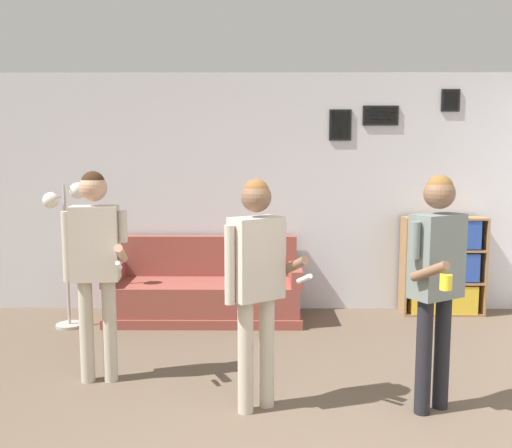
{
  "coord_description": "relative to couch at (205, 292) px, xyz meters",
  "views": [
    {
      "loc": [
        -0.3,
        -2.32,
        1.82
      ],
      "look_at": [
        -0.33,
        2.09,
        1.26
      ],
      "focal_mm": 40.0,
      "sensor_mm": 36.0,
      "label": 1
    }
  ],
  "objects": [
    {
      "name": "floor_lamp",
      "position": [
        -1.4,
        -0.33,
        0.78
      ],
      "size": [
        0.45,
        0.28,
        1.51
      ],
      "color": "#ADA89E",
      "rests_on": "ground_plane"
    },
    {
      "name": "wall_back",
      "position": [
        0.91,
        0.42,
        1.07
      ],
      "size": [
        8.12,
        0.08,
        2.7
      ],
      "color": "silver",
      "rests_on": "ground_plane"
    },
    {
      "name": "person_player_foreground_center",
      "position": [
        0.58,
        -2.25,
        0.71
      ],
      "size": [
        0.6,
        0.37,
        1.64
      ],
      "color": "#B7AD99",
      "rests_on": "ground_plane"
    },
    {
      "name": "person_player_foreground_left",
      "position": [
        -0.68,
        -1.76,
        0.74
      ],
      "size": [
        0.52,
        0.44,
        1.67
      ],
      "color": "#B7AD99",
      "rests_on": "ground_plane"
    },
    {
      "name": "person_watcher_holding_cup",
      "position": [
        1.82,
        -2.26,
        0.74
      ],
      "size": [
        0.44,
        0.56,
        1.67
      ],
      "color": "black",
      "rests_on": "ground_plane"
    },
    {
      "name": "bookshelf",
      "position": [
        2.66,
        0.2,
        0.26
      ],
      "size": [
        0.91,
        0.3,
        1.1
      ],
      "color": "olive",
      "rests_on": "ground_plane"
    },
    {
      "name": "couch",
      "position": [
        0.0,
        0.0,
        0.0
      ],
      "size": [
        2.09,
        0.8,
        0.88
      ],
      "color": "brown",
      "rests_on": "ground_plane"
    }
  ]
}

